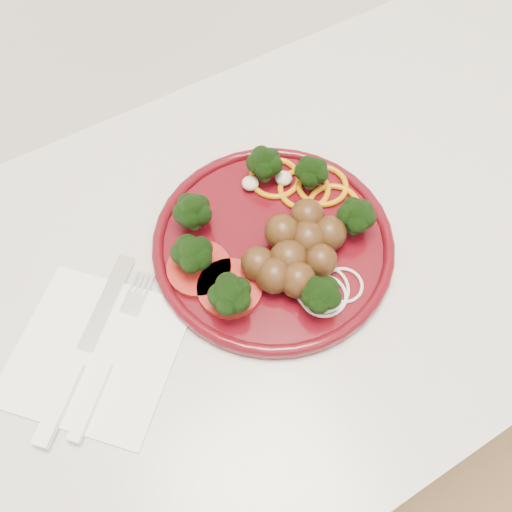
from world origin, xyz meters
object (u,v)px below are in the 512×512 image
napkin (96,352)px  knife (75,369)px  fork (100,380)px  plate (276,240)px

napkin → knife: knife is taller
knife → fork: size_ratio=1.12×
knife → plate: bearing=-38.9°
knife → fork: knife is taller
plate → fork: bearing=-170.0°
fork → napkin: bearing=33.3°
plate → knife: plate is taller
napkin → knife: (-0.03, -0.01, 0.01)m
plate → fork: 0.25m
plate → napkin: 0.24m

